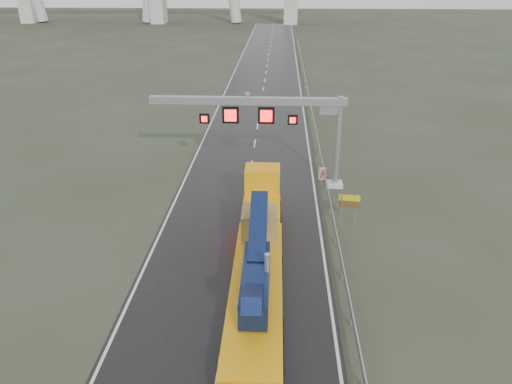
# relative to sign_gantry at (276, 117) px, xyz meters

# --- Properties ---
(ground) EXTENTS (400.00, 400.00, 0.00)m
(ground) POSITION_rel_sign_gantry_xyz_m (-2.10, -17.99, -5.61)
(ground) COLOR #323626
(ground) RESTS_ON ground
(road) EXTENTS (11.00, 200.00, 0.02)m
(road) POSITION_rel_sign_gantry_xyz_m (-2.10, 22.01, -5.60)
(road) COLOR black
(road) RESTS_ON ground
(guardrail) EXTENTS (0.20, 140.00, 1.40)m
(guardrail) POSITION_rel_sign_gantry_xyz_m (4.00, 12.01, -4.91)
(guardrail) COLOR gray
(guardrail) RESTS_ON ground
(sign_gantry) EXTENTS (14.90, 1.20, 7.42)m
(sign_gantry) POSITION_rel_sign_gantry_xyz_m (0.00, 0.00, 0.00)
(sign_gantry) COLOR #B9BAB5
(sign_gantry) RESTS_ON ground
(heavy_haul_truck) EXTENTS (2.82, 18.10, 4.24)m
(heavy_haul_truck) POSITION_rel_sign_gantry_xyz_m (-0.74, -11.57, -3.97)
(heavy_haul_truck) COLOR #E5A90C
(heavy_haul_truck) RESTS_ON ground
(exit_sign_pair) EXTENTS (1.38, 0.28, 2.37)m
(exit_sign_pair) POSITION_rel_sign_gantry_xyz_m (5.00, -6.80, -3.95)
(exit_sign_pair) COLOR #969A9F
(exit_sign_pair) RESTS_ON ground
(striped_barrier) EXTENTS (0.66, 0.51, 1.00)m
(striped_barrier) POSITION_rel_sign_gantry_xyz_m (3.90, 1.33, -5.11)
(striped_barrier) COLOR red
(striped_barrier) RESTS_ON ground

